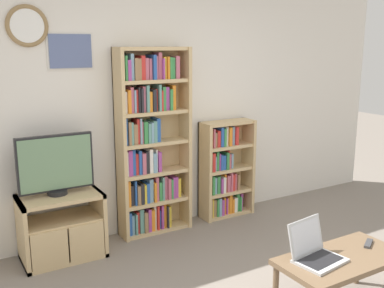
{
  "coord_description": "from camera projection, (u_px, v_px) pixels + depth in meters",
  "views": [
    {
      "loc": [
        -2.01,
        -2.01,
        1.95
      ],
      "look_at": [
        -0.11,
        1.21,
        1.12
      ],
      "focal_mm": 42.0,
      "sensor_mm": 36.0,
      "label": 1
    }
  ],
  "objects": [
    {
      "name": "bookshelf_tall",
      "position": [
        150.0,
        144.0,
        4.6
      ],
      "size": [
        0.76,
        0.24,
        1.93
      ],
      "color": "tan",
      "rests_on": "ground_plane"
    },
    {
      "name": "wall_back",
      "position": [
        150.0,
        107.0,
        4.69
      ],
      "size": [
        6.41,
        0.09,
        2.6
      ],
      "color": "silver",
      "rests_on": "ground_plane"
    },
    {
      "name": "tv_stand",
      "position": [
        62.0,
        227.0,
        4.14
      ],
      "size": [
        0.74,
        0.45,
        0.61
      ],
      "color": "tan",
      "rests_on": "ground_plane"
    },
    {
      "name": "coffee_table",
      "position": [
        341.0,
        263.0,
        3.29
      ],
      "size": [
        0.97,
        0.49,
        0.44
      ],
      "color": "brown",
      "rests_on": "ground_plane"
    },
    {
      "name": "bookshelf_short",
      "position": [
        223.0,
        171.0,
        5.15
      ],
      "size": [
        0.63,
        0.25,
        1.11
      ],
      "color": "tan",
      "rests_on": "ground_plane"
    },
    {
      "name": "television",
      "position": [
        56.0,
        165.0,
        4.03
      ],
      "size": [
        0.68,
        0.18,
        0.55
      ],
      "color": "black",
      "rests_on": "tv_stand"
    },
    {
      "name": "laptop",
      "position": [
        314.0,
        251.0,
        3.22
      ],
      "size": [
        0.39,
        0.35,
        0.28
      ],
      "rotation": [
        0.0,
        0.0,
        0.14
      ],
      "color": "#B7BABC",
      "rests_on": "coffee_table"
    },
    {
      "name": "remote_near_laptop",
      "position": [
        369.0,
        243.0,
        3.47
      ],
      "size": [
        0.16,
        0.12,
        0.02
      ],
      "rotation": [
        0.0,
        0.0,
        2.09
      ],
      "color": "#38383A",
      "rests_on": "coffee_table"
    }
  ]
}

